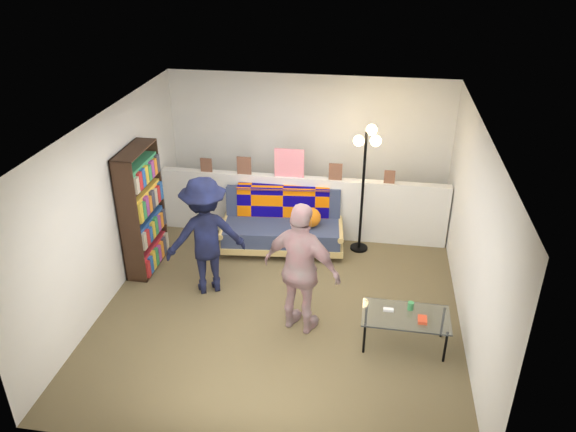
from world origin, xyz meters
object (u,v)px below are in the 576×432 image
object	(u,v)px
person_right	(302,269)
person_left	(205,236)
futon_sofa	(283,225)
floor_lamp	(366,164)
coffee_table	(406,317)
bookshelf	(142,214)

from	to	relation	value
person_right	person_left	bearing A→B (deg)	-4.87
futon_sofa	floor_lamp	distance (m)	1.56
floor_lamp	futon_sofa	bearing A→B (deg)	-173.27
person_left	coffee_table	bearing A→B (deg)	137.73
coffee_table	person_right	world-z (taller)	person_right
futon_sofa	bookshelf	xyz separation A→B (m)	(-1.85, -0.83, 0.47)
coffee_table	futon_sofa	bearing A→B (deg)	131.20
coffee_table	floor_lamp	size ratio (longest dim) A/B	0.52
bookshelf	person_left	size ratio (longest dim) A/B	1.10
person_right	coffee_table	bearing A→B (deg)	-165.60
bookshelf	person_left	xyz separation A→B (m)	(1.04, -0.43, -0.02)
futon_sofa	person_right	bearing A→B (deg)	-74.27
futon_sofa	floor_lamp	size ratio (longest dim) A/B	0.98
futon_sofa	bookshelf	size ratio (longest dim) A/B	1.07
bookshelf	person_left	distance (m)	1.12
floor_lamp	person_left	distance (m)	2.50
bookshelf	coffee_table	world-z (taller)	bookshelf
futon_sofa	bookshelf	bearing A→B (deg)	-155.77
person_left	bookshelf	bearing A→B (deg)	-48.26
bookshelf	floor_lamp	size ratio (longest dim) A/B	0.92
futon_sofa	person_left	world-z (taller)	person_left
coffee_table	person_right	xyz separation A→B (m)	(-1.24, 0.13, 0.44)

